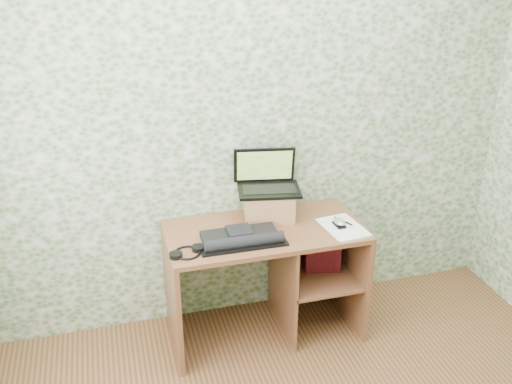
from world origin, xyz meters
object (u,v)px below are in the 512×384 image
object	(u,v)px
desk	(275,263)
keyboard	(241,238)
riser	(269,205)
laptop	(267,180)
notepad	(343,228)

from	to	relation	value
desk	keyboard	size ratio (longest dim) A/B	2.36
desk	keyboard	distance (m)	0.41
keyboard	riser	bearing A→B (deg)	47.04
laptop	riser	bearing A→B (deg)	-79.59
desk	riser	xyz separation A→B (m)	(-0.01, 0.12, 0.36)
notepad	desk	bearing A→B (deg)	151.44
laptop	notepad	distance (m)	0.55
desk	riser	size ratio (longest dim) A/B	3.98
riser	notepad	world-z (taller)	riser
keyboard	laptop	bearing A→B (deg)	51.24
desk	laptop	distance (m)	0.53
keyboard	desk	bearing A→B (deg)	29.62
keyboard	notepad	world-z (taller)	keyboard
laptop	keyboard	distance (m)	0.44
riser	laptop	world-z (taller)	laptop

